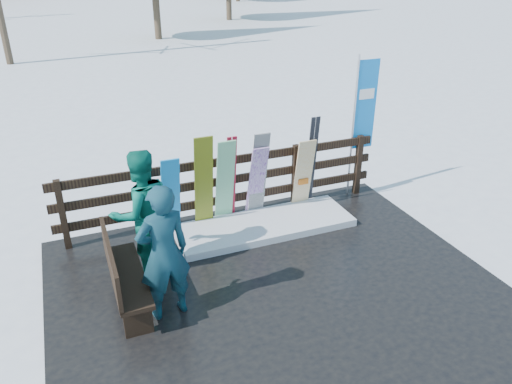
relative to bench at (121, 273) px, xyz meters
name	(u,v)px	position (x,y,z in m)	size (l,w,h in m)	color
ground	(278,294)	(1.99, -0.43, -0.60)	(700.00, 700.00, 0.00)	white
deck	(279,292)	(1.99, -0.43, -0.56)	(6.00, 5.00, 0.08)	black
fence	(226,183)	(1.99, 1.77, 0.14)	(5.60, 0.10, 1.15)	black
snow_patch	(264,225)	(2.45, 1.17, -0.46)	(2.94, 1.00, 0.12)	white
bench	(121,273)	(0.00, 0.00, 0.00)	(0.40, 1.50, 0.97)	black
snowboard_0	(171,197)	(1.01, 1.55, 0.17)	(0.29, 0.03, 1.40)	#1797EF
snowboard_1	(225,183)	(1.91, 1.55, 0.26)	(0.30, 0.03, 1.57)	white
snowboard_2	(204,183)	(1.55, 1.55, 0.31)	(0.30, 0.03, 1.65)	yellow
snowboard_3	(257,182)	(2.46, 1.55, 0.17)	(0.28, 0.03, 1.42)	white
snowboard_4	(258,176)	(2.50, 1.55, 0.28)	(0.28, 0.03, 1.61)	black
snowboard_5	(303,175)	(3.34, 1.55, 0.15)	(0.32, 0.03, 1.35)	white
ski_pair_a	(231,179)	(2.04, 1.62, 0.26)	(0.16, 0.23, 1.56)	#B7162D
ski_pair_b	(311,163)	(3.52, 1.62, 0.33)	(0.17, 0.19, 1.70)	black
rental_flag	(362,110)	(4.61, 1.82, 1.09)	(0.45, 0.04, 2.60)	silver
person_front	(164,253)	(0.50, -0.34, 0.39)	(0.66, 0.43, 1.80)	#154F53
person_back	(142,213)	(0.43, 0.73, 0.41)	(0.90, 0.70, 1.85)	#096453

